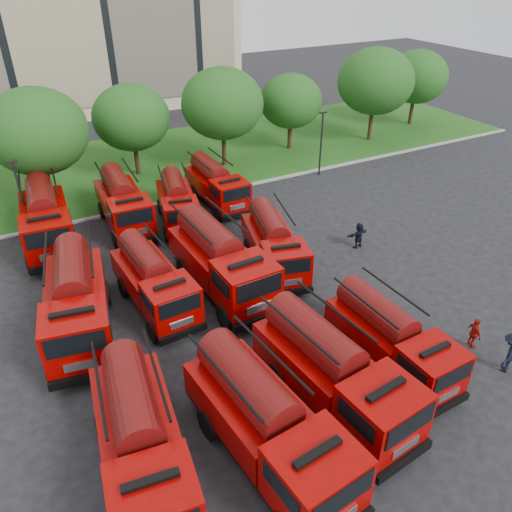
{
  "coord_description": "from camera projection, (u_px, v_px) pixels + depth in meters",
  "views": [
    {
      "loc": [
        -10.47,
        -13.96,
        15.62
      ],
      "look_at": [
        0.11,
        5.83,
        1.8
      ],
      "focal_mm": 35.0,
      "sensor_mm": 36.0,
      "label": 1
    }
  ],
  "objects": [
    {
      "name": "firefighter_4",
      "position": [
        261.0,
        397.0,
        20.42
      ],
      "size": [
        1.02,
        1.0,
        1.77
      ],
      "primitive_type": "imported",
      "rotation": [
        0.0,
        0.0,
        2.41
      ],
      "color": "maroon",
      "rests_on": "ground"
    },
    {
      "name": "tree_2",
      "position": [
        37.0,
        131.0,
        33.01
      ],
      "size": [
        6.72,
        6.72,
        8.22
      ],
      "color": "#382314",
      "rests_on": "ground"
    },
    {
      "name": "fire_truck_0",
      "position": [
        140.0,
        440.0,
        16.57
      ],
      "size": [
        3.45,
        7.69,
        3.39
      ],
      "rotation": [
        0.0,
        0.0,
        -0.12
      ],
      "color": "black",
      "rests_on": "ground"
    },
    {
      "name": "curb",
      "position": [
        177.0,
        200.0,
        36.29
      ],
      "size": [
        70.0,
        0.3,
        0.14
      ],
      "primitive_type": "cube",
      "color": "gray",
      "rests_on": "ground"
    },
    {
      "name": "firefighter_3",
      "position": [
        503.0,
        370.0,
        21.74
      ],
      "size": [
        1.42,
        1.09,
        1.96
      ],
      "primitive_type": "imported",
      "rotation": [
        0.0,
        0.0,
        3.54
      ],
      "color": "black",
      "rests_on": "ground"
    },
    {
      "name": "fire_truck_3",
      "position": [
        391.0,
        338.0,
        21.21
      ],
      "size": [
        2.6,
        6.7,
        3.02
      ],
      "rotation": [
        0.0,
        0.0,
        0.03
      ],
      "color": "black",
      "rests_on": "ground"
    },
    {
      "name": "firefighter_0",
      "position": [
        409.0,
        413.0,
        19.71
      ],
      "size": [
        0.65,
        0.49,
        1.72
      ],
      "primitive_type": "imported",
      "rotation": [
        0.0,
        0.0,
        -0.05
      ],
      "color": "maroon",
      "rests_on": "ground"
    },
    {
      "name": "tree_3",
      "position": [
        131.0,
        118.0,
        38.05
      ],
      "size": [
        5.88,
        5.88,
        7.19
      ],
      "color": "#382314",
      "rests_on": "ground"
    },
    {
      "name": "lamp_post_1",
      "position": [
        321.0,
        140.0,
        39.1
      ],
      "size": [
        0.6,
        0.25,
        5.11
      ],
      "color": "black",
      "rests_on": "ground"
    },
    {
      "name": "fire_truck_6",
      "position": [
        221.0,
        261.0,
        25.89
      ],
      "size": [
        3.23,
        8.14,
        3.65
      ],
      "rotation": [
        0.0,
        0.0,
        0.04
      ],
      "color": "black",
      "rests_on": "ground"
    },
    {
      "name": "fire_truck_1",
      "position": [
        267.0,
        423.0,
        17.1
      ],
      "size": [
        3.46,
        7.97,
        3.52
      ],
      "rotation": [
        0.0,
        0.0,
        0.1
      ],
      "color": "black",
      "rests_on": "ground"
    },
    {
      "name": "lamp_post_0",
      "position": [
        21.0,
        195.0,
        30.27
      ],
      "size": [
        0.6,
        0.25,
        5.11
      ],
      "color": "black",
      "rests_on": "ground"
    },
    {
      "name": "tree_6",
      "position": [
        376.0,
        81.0,
        44.95
      ],
      "size": [
        6.89,
        6.89,
        8.42
      ],
      "color": "#382314",
      "rests_on": "ground"
    },
    {
      "name": "tree_4",
      "position": [
        222.0,
        104.0,
        39.45
      ],
      "size": [
        6.55,
        6.55,
        8.01
      ],
      "color": "#382314",
      "rests_on": "ground"
    },
    {
      "name": "fire_truck_5",
      "position": [
        153.0,
        281.0,
        24.83
      ],
      "size": [
        2.83,
        6.94,
        3.1
      ],
      "rotation": [
        0.0,
        0.0,
        0.06
      ],
      "color": "black",
      "rests_on": "ground"
    },
    {
      "name": "fire_truck_8",
      "position": [
        46.0,
        219.0,
        29.99
      ],
      "size": [
        3.35,
        8.03,
        3.57
      ],
      "rotation": [
        0.0,
        0.0,
        -0.08
      ],
      "color": "black",
      "rests_on": "ground"
    },
    {
      "name": "fire_truck_11",
      "position": [
        216.0,
        184.0,
        35.12
      ],
      "size": [
        2.51,
        6.67,
        3.02
      ],
      "rotation": [
        0.0,
        0.0,
        0.01
      ],
      "color": "black",
      "rests_on": "ground"
    },
    {
      "name": "ground",
      "position": [
        314.0,
        349.0,
        22.88
      ],
      "size": [
        140.0,
        140.0,
        0.0
      ],
      "primitive_type": "plane",
      "color": "black",
      "rests_on": "ground"
    },
    {
      "name": "tree_5",
      "position": [
        291.0,
        101.0,
        43.47
      ],
      "size": [
        5.46,
        5.46,
        6.68
      ],
      "color": "#382314",
      "rests_on": "ground"
    },
    {
      "name": "fire_truck_9",
      "position": [
        123.0,
        203.0,
        32.23
      ],
      "size": [
        2.96,
        7.38,
        3.3
      ],
      "rotation": [
        0.0,
        0.0,
        -0.05
      ],
      "color": "black",
      "rests_on": "ground"
    },
    {
      "name": "fire_truck_7",
      "position": [
        274.0,
        244.0,
        27.93
      ],
      "size": [
        3.93,
        7.14,
        3.09
      ],
      "rotation": [
        0.0,
        0.0,
        -0.25
      ],
      "color": "black",
      "rests_on": "ground"
    },
    {
      "name": "firefighter_2",
      "position": [
        470.0,
        346.0,
        23.02
      ],
      "size": [
        0.77,
        1.02,
        1.55
      ],
      "primitive_type": "imported",
      "rotation": [
        0.0,
        0.0,
        1.27
      ],
      "color": "maroon",
      "rests_on": "ground"
    },
    {
      "name": "tree_7",
      "position": [
        417.0,
        77.0,
        49.62
      ],
      "size": [
        6.05,
        6.05,
        7.39
      ],
      "color": "#382314",
      "rests_on": "ground"
    },
    {
      "name": "fire_truck_10",
      "position": [
        177.0,
        202.0,
        32.74
      ],
      "size": [
        3.61,
        6.76,
        2.93
      ],
      "rotation": [
        0.0,
        0.0,
        -0.23
      ],
      "color": "black",
      "rests_on": "ground"
    },
    {
      "name": "lawn",
      "position": [
        143.0,
        164.0,
        42.38
      ],
      "size": [
        70.0,
        16.0,
        0.12
      ],
      "primitive_type": "cube",
      "color": "#204713",
      "rests_on": "ground"
    },
    {
      "name": "fire_truck_2",
      "position": [
        333.0,
        371.0,
        19.22
      ],
      "size": [
        3.42,
        7.86,
        3.47
      ],
      "rotation": [
        0.0,
        0.0,
        0.1
      ],
      "color": "black",
      "rests_on": "ground"
    },
    {
      "name": "fire_truck_4",
      "position": [
        76.0,
        301.0,
        22.94
      ],
      "size": [
        4.01,
        8.27,
        3.61
      ],
      "rotation": [
        0.0,
        0.0,
        -0.17
      ],
      "color": "black",
      "rests_on": "ground"
    },
    {
      "name": "firefighter_5",
      "position": [
        357.0,
        247.0,
        30.71
      ],
      "size": [
        1.56,
        0.78,
        1.63
      ],
      "primitive_type": "imported",
      "rotation": [
        0.0,
        0.0,
        3.23
      ],
      "color": "black",
      "rests_on": "ground"
    }
  ]
}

